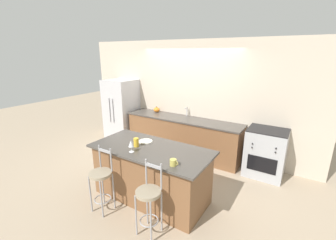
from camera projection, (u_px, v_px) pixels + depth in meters
name	position (u px, v px, depth m)	size (l,w,h in m)	color
ground_plane	(175.00, 158.00, 5.32)	(18.00, 18.00, 0.00)	tan
wall_back	(189.00, 98.00, 5.48)	(6.00, 0.07, 2.70)	beige
back_counter	(182.00, 136.00, 5.49)	(2.88, 0.66, 0.91)	brown
sink_faucet	(187.00, 111.00, 5.47)	(0.02, 0.13, 0.22)	#ADAFB5
kitchen_island	(151.00, 173.00, 3.78)	(1.99, 0.95, 0.92)	brown
refrigerator	(122.00, 110.00, 6.27)	(0.77, 0.78, 1.70)	#BCBCC1
oven_range	(265.00, 153.00, 4.49)	(0.73, 0.65, 0.97)	#ADAFB5
bar_stool_near	(101.00, 179.00, 3.44)	(0.34, 0.34, 1.04)	#99999E
bar_stool_far	(149.00, 199.00, 2.99)	(0.34, 0.34, 1.04)	#99999E
dinner_plate	(145.00, 141.00, 3.90)	(0.25, 0.25, 0.02)	beige
wine_glass	(131.00, 144.00, 3.47)	(0.08, 0.08, 0.19)	white
coffee_mug	(173.00, 162.00, 3.07)	(0.13, 0.10, 0.09)	#C1B251
tumbler_cup	(136.00, 142.00, 3.69)	(0.09, 0.09, 0.14)	gold
pumpkin_decoration	(157.00, 110.00, 5.86)	(0.16, 0.16, 0.15)	orange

